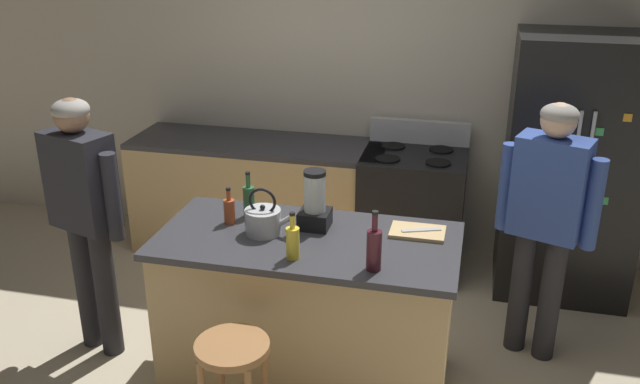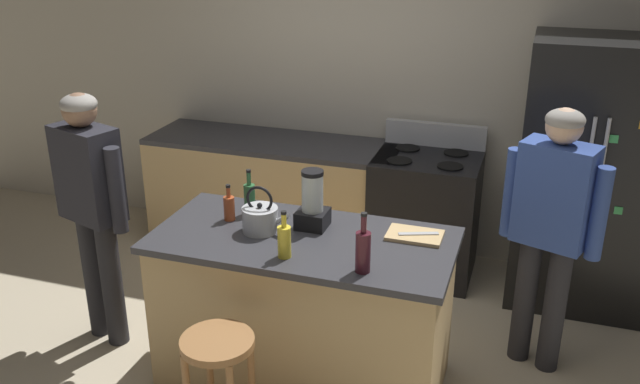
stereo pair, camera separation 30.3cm
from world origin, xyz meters
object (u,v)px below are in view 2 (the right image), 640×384
person_by_island_left (92,197)px  chef_knife (418,234)px  bottle_soda (284,240)px  tea_kettle (260,218)px  bottle_cooking_sauce (229,207)px  stove_range (425,214)px  bottle_wine (363,250)px  refrigerator (588,176)px  person_by_sink_right (552,218)px  bar_stool (219,366)px  bottle_olive_oil (250,198)px  blender_appliance (312,204)px  kitchen_island (304,310)px  cutting_board (415,235)px

person_by_island_left → chef_knife: person_by_island_left is taller
person_by_island_left → bottle_soda: (1.34, -0.25, 0.04)m
tea_kettle → bottle_cooking_sauce: bearing=158.8°
stove_range → person_by_island_left: person_by_island_left is taller
stove_range → bottle_soda: (-0.43, -1.77, 0.55)m
bottle_wine → tea_kettle: size_ratio=1.15×
refrigerator → stove_range: size_ratio=1.67×
person_by_sink_right → stove_range: bearing=132.7°
person_by_island_left → bar_stool: person_by_island_left is taller
chef_knife → stove_range: bearing=77.1°
refrigerator → person_by_island_left: refrigerator is taller
person_by_sink_right → bottle_soda: 1.54m
bottle_wine → refrigerator: bearing=58.1°
person_by_sink_right → bottle_soda: size_ratio=6.29×
person_by_sink_right → bottle_olive_oil: size_ratio=5.83×
bottle_soda → bottle_cooking_sauce: bottle_soda is taller
person_by_island_left → blender_appliance: 1.37m
kitchen_island → refrigerator: refrigerator is taller
bottle_olive_oil → chef_knife: size_ratio=1.25×
tea_kettle → cutting_board: bearing=13.5°
stove_range → person_by_island_left: 2.39m
bottle_wine → bottle_cooking_sauce: size_ratio=1.46×
bottle_olive_oil → person_by_sink_right: bearing=13.1°
stove_range → bar_stool: bearing=-105.3°
refrigerator → bottle_soda: refrigerator is taller
bottle_olive_oil → chef_knife: 1.00m
bottle_olive_oil → bottle_cooking_sauce: bearing=-124.6°
person_by_island_left → tea_kettle: size_ratio=5.91×
bottle_cooking_sauce → person_by_island_left: bearing=-174.7°
person_by_island_left → tea_kettle: bearing=-0.4°
bottle_soda → tea_kettle: size_ratio=0.93×
tea_kettle → bottle_wine: bearing=-22.0°
bottle_cooking_sauce → cutting_board: size_ratio=0.72×
person_by_sink_right → bottle_wine: 1.23m
refrigerator → bar_stool: refrigerator is taller
cutting_board → chef_knife: size_ratio=1.36×
kitchen_island → chef_knife: bearing=17.9°
refrigerator → tea_kettle: refrigerator is taller
person_by_island_left → tea_kettle: (1.10, -0.01, 0.02)m
kitchen_island → blender_appliance: (0.01, 0.14, 0.60)m
tea_kettle → chef_knife: tea_kettle is taller
person_by_island_left → tea_kettle: person_by_island_left is taller
refrigerator → cutting_board: refrigerator is taller
stove_range → bottle_cooking_sauce: bearing=-122.0°
bar_stool → person_by_sink_right: bearing=41.3°
bar_stool → blender_appliance: (0.20, 0.84, 0.54)m
person_by_sink_right → bottle_soda: person_by_sink_right is taller
cutting_board → bottle_soda: bearing=-143.3°
person_by_sink_right → bottle_soda: bearing=-147.1°
bottle_soda → bottle_cooking_sauce: size_ratio=1.19×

